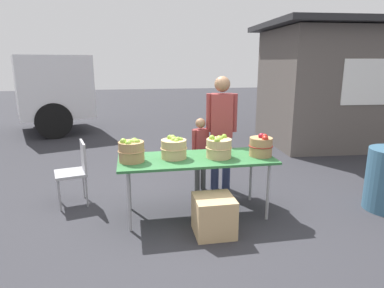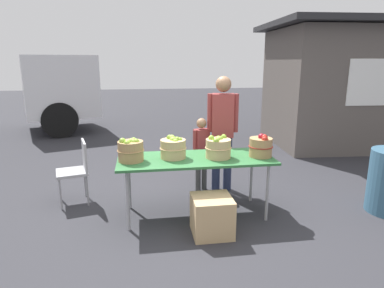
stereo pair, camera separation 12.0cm
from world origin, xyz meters
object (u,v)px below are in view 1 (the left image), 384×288
Objects in this scene: folding_chair at (76,168)px; apple_basket_green_1 at (174,148)px; market_table at (196,161)px; produce_crate at (214,215)px; apple_basket_green_2 at (219,147)px; apple_basket_green_0 at (131,151)px; vendor_adult at (221,125)px; apple_basket_red_0 at (261,146)px; child_customer at (200,149)px.

apple_basket_green_1 is at bearing 51.27° from folding_chair.
market_table reaches higher than produce_crate.
apple_basket_green_1 is at bearing 172.17° from apple_basket_green_2.
market_table is 1.66m from folding_chair.
apple_basket_green_0 reaches higher than market_table.
vendor_adult is at bearing 31.46° from apple_basket_green_0.
apple_basket_green_2 is at bearing -8.13° from market_table.
apple_basket_green_1 is (-0.27, 0.04, 0.17)m from market_table.
apple_basket_green_1 reaches higher than market_table.
apple_basket_red_0 is 2.46m from folding_chair.
apple_basket_green_0 is 1.31m from child_customer.
vendor_adult reaches higher than market_table.
market_table is 5.95× the size of apple_basket_green_0.
vendor_adult is 1.54× the size of child_customer.
apple_basket_green_1 is (0.51, 0.06, -0.00)m from apple_basket_green_0.
apple_basket_green_1 is at bearing 6.32° from apple_basket_green_0.
market_table is 0.80m from apple_basket_green_0.
apple_basket_green_2 reaches higher than market_table.
apple_basket_green_1 is 0.94m from produce_crate.
apple_basket_green_0 is (-0.78, -0.02, 0.18)m from market_table.
folding_chair is at bearing 159.93° from apple_basket_green_2.
vendor_adult is at bearing 56.03° from market_table.
vendor_adult is 0.47m from child_customer.
child_customer is at bearing 85.01° from produce_crate.
apple_basket_red_0 is (0.54, -0.02, -0.00)m from apple_basket_green_2.
apple_basket_green_0 is 1.05m from folding_chair.
folding_chair is at bearing 139.49° from apple_basket_green_0.
market_table is 0.82m from child_customer.
produce_crate is (-0.43, -1.30, -0.78)m from vendor_adult.
apple_basket_green_2 is 0.86m from vendor_adult.
apple_basket_green_1 is 0.75× the size of produce_crate.
child_customer is (1.00, 0.81, -0.23)m from apple_basket_green_0.
apple_basket_red_0 reaches higher than apple_basket_green_0.
vendor_adult reaches higher than apple_basket_green_1.
market_table is at bearing 1.51° from apple_basket_green_0.
produce_crate is (0.37, -0.56, -0.66)m from apple_basket_green_1.
vendor_adult is (0.80, 0.74, 0.12)m from apple_basket_green_1.
vendor_adult is at bearing 72.83° from apple_basket_green_2.
apple_basket_red_0 reaches higher than market_table.
apple_basket_red_0 is 1.07m from child_customer.
apple_basket_green_2 is 1.08× the size of apple_basket_red_0.
market_table is 4.33× the size of produce_crate.
apple_basket_green_1 is at bearing 172.47° from market_table.
apple_basket_green_1 is 1.09× the size of apple_basket_red_0.
apple_basket_green_2 is 0.38× the size of folding_chair.
vendor_adult is (0.25, 0.82, 0.12)m from apple_basket_green_2.
apple_basket_red_0 reaches higher than folding_chair.
child_customer reaches higher than apple_basket_green_1.
apple_basket_green_0 is at bearing 178.45° from apple_basket_red_0.
apple_basket_red_0 is at bearing -4.51° from market_table.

